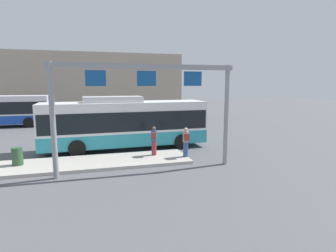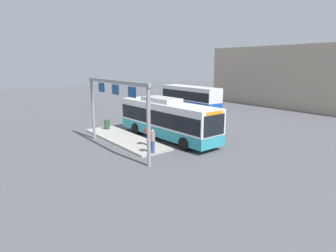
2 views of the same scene
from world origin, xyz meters
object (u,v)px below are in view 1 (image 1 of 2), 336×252
Objects in this scene: person_boarding at (186,141)px; trash_bin at (17,156)px; person_waiting_near at (154,140)px; bus_main at (125,122)px.

person_boarding is 1.86× the size of trash_bin.
person_boarding is 1.85m from person_waiting_near.
trash_bin is (-8.77, 0.76, -0.44)m from person_boarding.
bus_main is 3.10m from person_waiting_near.
person_waiting_near reaches higher than trash_bin.
person_boarding and person_waiting_near have the same top height.
bus_main is 11.81× the size of trash_bin.
bus_main is 6.37× the size of person_waiting_near.
person_waiting_near is at bearing 0.53° from trash_bin.
trash_bin is at bearing 92.71° from person_boarding.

